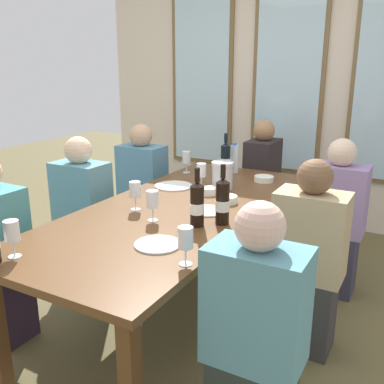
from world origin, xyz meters
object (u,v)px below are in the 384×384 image
object	(u,v)px
metal_pitcher	(222,175)
tasting_bowl_0	(264,179)
wine_glass_4	(201,171)
seated_person_2	(143,192)
seated_person_1	(308,263)
wine_glass_5	(153,201)
wine_glass_3	(186,240)
seated_person_6	(262,184)
dining_table	(179,217)
wine_glass_1	(135,190)
wine_bottle_0	(197,204)
tasting_bowl_1	(209,191)
wine_bottle_3	(225,159)
white_plate_2	(174,186)
wine_glass_0	(186,158)
wine_bottle_2	(222,201)
seated_person_0	(83,218)
seated_person_3	(335,222)
wine_glass_2	(12,232)
tasting_bowl_2	(227,199)
seated_person_5	(254,343)
water_bottle	(234,159)
white_plate_1	(208,211)
white_plate_0	(158,244)

from	to	relation	value
metal_pitcher	tasting_bowl_0	bearing A→B (deg)	59.39
wine_glass_4	seated_person_2	bearing A→B (deg)	157.90
seated_person_1	wine_glass_5	bearing A→B (deg)	-157.18
wine_glass_3	seated_person_6	xyz separation A→B (m)	(-0.43, 2.17, -0.33)
dining_table	wine_glass_1	bearing A→B (deg)	-138.33
wine_bottle_0	seated_person_6	size ratio (longest dim) A/B	0.29
tasting_bowl_1	seated_person_6	world-z (taller)	seated_person_6
metal_pitcher	wine_bottle_3	xyz separation A→B (m)	(-0.15, 0.37, 0.03)
white_plate_2	wine_glass_0	size ratio (longest dim) A/B	1.55
wine_glass_1	wine_glass_5	world-z (taller)	same
dining_table	wine_bottle_2	bearing A→B (deg)	-21.47
metal_pitcher	seated_person_0	world-z (taller)	seated_person_0
dining_table	seated_person_3	world-z (taller)	seated_person_3
wine_glass_0	wine_glass_2	xyz separation A→B (m)	(0.10, -1.76, 0.00)
dining_table	wine_bottle_0	size ratio (longest dim) A/B	7.14
wine_glass_1	wine_glass_5	xyz separation A→B (m)	(0.20, -0.11, -0.00)
tasting_bowl_0	wine_glass_3	distance (m)	1.51
tasting_bowl_0	tasting_bowl_2	xyz separation A→B (m)	(-0.03, -0.61, 0.00)
wine_glass_1	seated_person_0	xyz separation A→B (m)	(-0.60, 0.18, -0.34)
seated_person_1	wine_glass_2	bearing A→B (deg)	-136.31
wine_glass_2	seated_person_5	distance (m)	1.15
tasting_bowl_2	wine_glass_4	xyz separation A→B (m)	(-0.31, 0.24, 0.09)
tasting_bowl_1	tasting_bowl_0	bearing A→B (deg)	66.80
wine_glass_1	seated_person_1	bearing A→B (deg)	12.71
water_bottle	wine_glass_4	xyz separation A→B (m)	(-0.02, -0.52, 0.00)
white_plate_1	metal_pitcher	size ratio (longest dim) A/B	1.12
water_bottle	seated_person_6	xyz separation A→B (m)	(0.06, 0.52, -0.33)
white_plate_0	seated_person_0	xyz separation A→B (m)	(-1.01, 0.57, -0.22)
seated_person_0	seated_person_2	world-z (taller)	same
seated_person_3	wine_glass_3	bearing A→B (deg)	-103.88
wine_bottle_3	tasting_bowl_0	world-z (taller)	wine_bottle_3
wine_glass_3	tasting_bowl_2	bearing A→B (deg)	103.14
tasting_bowl_0	tasting_bowl_1	size ratio (longest dim) A/B	1.28
white_plate_0	seated_person_6	distance (m)	2.08
metal_pitcher	wine_glass_5	bearing A→B (deg)	-94.16
wine_glass_0	seated_person_0	size ratio (longest dim) A/B	0.16
tasting_bowl_1	wine_glass_2	bearing A→B (deg)	-103.93
seated_person_2	wine_glass_4	bearing A→B (deg)	-22.10
wine_glass_0	wine_glass_1	size ratio (longest dim) A/B	1.00
white_plate_0	seated_person_0	distance (m)	1.18
white_plate_1	wine_bottle_0	xyz separation A→B (m)	(0.05, -0.23, 0.12)
metal_pitcher	water_bottle	xyz separation A→B (m)	(-0.12, 0.48, 0.02)
tasting_bowl_0	seated_person_2	size ratio (longest dim) A/B	0.13
white_plate_2	seated_person_3	world-z (taller)	seated_person_3
white_plate_2	metal_pitcher	xyz separation A→B (m)	(0.32, 0.12, 0.09)
white_plate_0	wine_bottle_3	xyz separation A→B (m)	(-0.30, 1.43, 0.12)
wine_bottle_0	wine_glass_0	distance (m)	1.20
white_plate_1	water_bottle	bearing A→B (deg)	104.66
white_plate_2	seated_person_6	distance (m)	1.17
wine_glass_1	wine_bottle_3	bearing A→B (deg)	83.98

